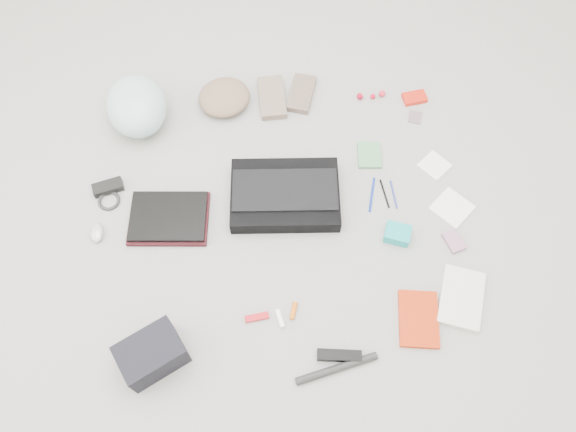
{
  "coord_description": "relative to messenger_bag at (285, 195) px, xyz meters",
  "views": [
    {
      "loc": [
        -0.15,
        -0.98,
        2.01
      ],
      "look_at": [
        0.0,
        0.0,
        0.05
      ],
      "focal_mm": 35.0,
      "sensor_mm": 36.0,
      "label": 1
    }
  ],
  "objects": [
    {
      "name": "toiletry_tube_white",
      "position": [
        -0.09,
        -0.49,
        -0.03
      ],
      "size": [
        0.03,
        0.07,
        0.02
      ],
      "primitive_type": "cylinder",
      "rotation": [
        1.57,
        0.0,
        0.16
      ],
      "color": "white",
      "rests_on": "ground_plane"
    },
    {
      "name": "napkin_top",
      "position": [
        0.65,
        0.07,
        -0.03
      ],
      "size": [
        0.15,
        0.15,
        0.01
      ],
      "primitive_type": "cube",
      "rotation": [
        0.0,
        0.0,
        0.64
      ],
      "color": "silver",
      "rests_on": "ground_plane"
    },
    {
      "name": "napkin_bottom",
      "position": [
        0.66,
        -0.14,
        -0.03
      ],
      "size": [
        0.19,
        0.19,
        0.01
      ],
      "primitive_type": "cube",
      "rotation": [
        0.0,
        0.0,
        0.67
      ],
      "color": "white",
      "rests_on": "ground_plane"
    },
    {
      "name": "mitten_left",
      "position": [
        0.02,
        0.51,
        -0.02
      ],
      "size": [
        0.12,
        0.23,
        0.03
      ],
      "primitive_type": "cube",
      "rotation": [
        0.0,
        0.0,
        -0.03
      ],
      "color": "#7B6758",
      "rests_on": "ground_plane"
    },
    {
      "name": "camera_bag",
      "position": [
        -0.55,
        -0.57,
        0.03
      ],
      "size": [
        0.26,
        0.22,
        0.14
      ],
      "primitive_type": "cube",
      "rotation": [
        0.0,
        0.0,
        0.41
      ],
      "color": "black",
      "rests_on": "ground_plane"
    },
    {
      "name": "card_deck",
      "position": [
        0.63,
        -0.29,
        -0.03
      ],
      "size": [
        0.08,
        0.1,
        0.02
      ],
      "primitive_type": "cube",
      "rotation": [
        0.0,
        0.0,
        0.24
      ],
      "color": "#A17090",
      "rests_on": "ground_plane"
    },
    {
      "name": "multitool",
      "position": [
        -0.18,
        -0.48,
        -0.03
      ],
      "size": [
        0.09,
        0.03,
        0.01
      ],
      "primitive_type": "cube",
      "rotation": [
        0.0,
        0.0,
        0.05
      ],
      "color": "#AB0E16",
      "rests_on": "ground_plane"
    },
    {
      "name": "bike_pump",
      "position": [
        0.08,
        -0.7,
        -0.02
      ],
      "size": [
        0.3,
        0.08,
        0.03
      ],
      "primitive_type": "cylinder",
      "rotation": [
        0.0,
        1.57,
        0.16
      ],
      "color": "black",
      "rests_on": "ground_plane"
    },
    {
      "name": "altoids_tin",
      "position": [
        0.65,
        0.42,
        -0.03
      ],
      "size": [
        0.11,
        0.07,
        0.02
      ],
      "primitive_type": "cube",
      "rotation": [
        0.0,
        0.0,
        0.08
      ],
      "color": "red",
      "rests_on": "ground_plane"
    },
    {
      "name": "pen_black",
      "position": [
        0.41,
        -0.04,
        -0.03
      ],
      "size": [
        0.01,
        0.13,
        0.01
      ],
      "primitive_type": "cylinder",
      "rotation": [
        1.57,
        0.0,
        0.05
      ],
      "color": "black",
      "rests_on": "ground_plane"
    },
    {
      "name": "bag_flap",
      "position": [
        0.0,
        0.0,
        0.04
      ],
      "size": [
        0.44,
        0.24,
        0.01
      ],
      "primitive_type": "cube",
      "rotation": [
        0.0,
        0.0,
        -0.13
      ],
      "color": "black",
      "rests_on": "messenger_bag"
    },
    {
      "name": "pen_blue",
      "position": [
        0.35,
        -0.03,
        -0.03
      ],
      "size": [
        0.06,
        0.15,
        0.01
      ],
      "primitive_type": "cylinder",
      "rotation": [
        1.57,
        0.0,
        -0.33
      ],
      "color": "navy",
      "rests_on": "ground_plane"
    },
    {
      "name": "accordion_wallet",
      "position": [
        0.41,
        -0.23,
        -0.01
      ],
      "size": [
        0.12,
        0.11,
        0.05
      ],
      "primitive_type": "cube",
      "rotation": [
        0.0,
        0.0,
        -0.43
      ],
      "color": "#11A3A5",
      "rests_on": "ground_plane"
    },
    {
      "name": "u_lock",
      "position": [
        0.1,
        -0.66,
        -0.02
      ],
      "size": [
        0.16,
        0.07,
        0.03
      ],
      "primitive_type": "cube",
      "rotation": [
        0.0,
        0.0,
        -0.19
      ],
      "color": "black",
      "rests_on": "ground_plane"
    },
    {
      "name": "stamp_sheet",
      "position": [
        0.63,
        0.32,
        -0.03
      ],
      "size": [
        0.08,
        0.08,
        0.0
      ],
      "primitive_type": "cube",
      "rotation": [
        0.0,
        0.0,
        -0.39
      ],
      "color": "slate",
      "rests_on": "ground_plane"
    },
    {
      "name": "laptop",
      "position": [
        -0.47,
        -0.02,
        -0.0
      ],
      "size": [
        0.33,
        0.26,
        0.02
      ],
      "primitive_type": "cube",
      "rotation": [
        0.0,
        0.0,
        -0.15
      ],
      "color": "black",
      "rests_on": "laptop_sleeve"
    },
    {
      "name": "beanie",
      "position": [
        -0.19,
        0.53,
        0.0
      ],
      "size": [
        0.29,
        0.28,
        0.08
      ],
      "primitive_type": "ellipsoid",
      "rotation": [
        0.0,
        0.0,
        0.32
      ],
      "color": "#79604B",
      "rests_on": "ground_plane"
    },
    {
      "name": "mouse",
      "position": [
        -0.76,
        -0.05,
        -0.02
      ],
      "size": [
        0.05,
        0.09,
        0.03
      ],
      "primitive_type": "ellipsoid",
      "rotation": [
        0.0,
        0.0,
        -0.0
      ],
      "color": "#A6A6A6",
      "rests_on": "ground_plane"
    },
    {
      "name": "lollipop_c",
      "position": [
        0.51,
        0.46,
        -0.02
      ],
      "size": [
        0.03,
        0.03,
        0.03
      ],
      "primitive_type": "sphere",
      "rotation": [
        0.0,
        0.0,
        0.01
      ],
      "color": "red",
      "rests_on": "ground_plane"
    },
    {
      "name": "messenger_bag",
      "position": [
        0.0,
        0.0,
        0.0
      ],
      "size": [
        0.47,
        0.36,
        0.07
      ],
      "primitive_type": "cube",
      "rotation": [
        0.0,
        0.0,
        -0.13
      ],
      "color": "black",
      "rests_on": "ground_plane"
    },
    {
      "name": "power_brick",
      "position": [
        -0.71,
        0.16,
        -0.02
      ],
      "size": [
        0.13,
        0.08,
        0.03
      ],
      "primitive_type": "cube",
      "rotation": [
        0.0,
        0.0,
        0.19
      ],
      "color": "black",
      "rests_on": "ground_plane"
    },
    {
      "name": "lollipop_a",
      "position": [
        0.41,
        0.46,
        -0.02
      ],
      "size": [
        0.03,
        0.03,
        0.03
      ],
      "primitive_type": "sphere",
      "rotation": [
        0.0,
        0.0,
        -0.16
      ],
      "color": "maroon",
      "rests_on": "ground_plane"
    },
    {
      "name": "toiletry_tube_orange",
      "position": [
        -0.04,
        -0.47,
        -0.03
      ],
      "size": [
        0.04,
        0.07,
        0.02
      ],
      "primitive_type": "cylinder",
      "rotation": [
        1.57,
        0.0,
        -0.36
      ],
      "color": "#CB590C",
      "rests_on": "ground_plane"
    },
    {
      "name": "cable_coil",
      "position": [
        -0.71,
        0.1,
        -0.03
      ],
      "size": [
        0.12,
        0.12,
        0.01
      ],
      "primitive_type": "torus",
      "rotation": [
        0.0,
        0.0,
        -0.43
      ],
      "color": "black",
      "rests_on": "ground_plane"
    },
    {
      "name": "ground_plane",
      "position": [
        -0.0,
        -0.1,
        -0.04
      ],
      "size": [
        4.0,
        4.0,
        0.0
      ],
      "primitive_type": "plane",
      "color": "gray"
    },
    {
      "name": "mitten_right",
      "position": [
        0.15,
        0.52,
        -0.02
      ],
      "size": [
        0.17,
        0.22,
        0.03
      ],
      "primitive_type": "cube",
      "rotation": [
        0.0,
        0.0,
        -0.37
      ],
      "color": "brown",
      "rests_on": "ground_plane"
    },
    {
      "name": "book_red",
      "position": [
        0.41,
        -0.57,
        -0.02
      ],
      "size": [
        0.18,
        0.24,
        0.02
      ],
      "primitive_type": "cube",
      "rotation": [
        0.0,
        0.0,
        -0.21
      ],
      "color": "red",
      "rests_on": "ground_plane"
    },
    {
      "name": "laptop_sleeve",
      "position": [
        -0.47,
        -0.02,
        -0.03
      ],
      "size": [
        0.34,
        0.28,
        0.02
      ],
      "primitive_type": "cube",
      "rotation": [
        0.0,
        0.0,
        -0.15
      ],
      "color": "#391015",
      "rests_on": "ground_plane"
    },
    {
      "name": "notepad",
      "position": [
        0.38,
        0.15,
        -0.03
      ],
      "size": [
        0.11,
        0.14,
        0.01
      ],
      "primitive_type": "cube",
      "rotation": [
        0.0,
        0.0,
        -0.15
      ],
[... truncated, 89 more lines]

